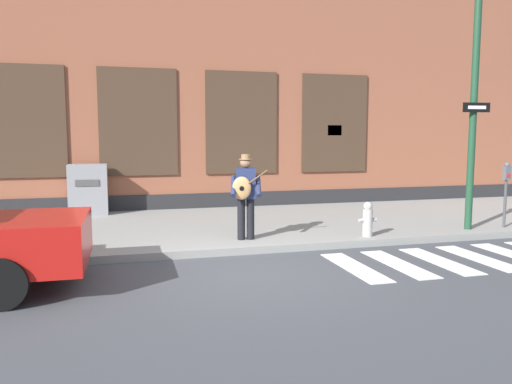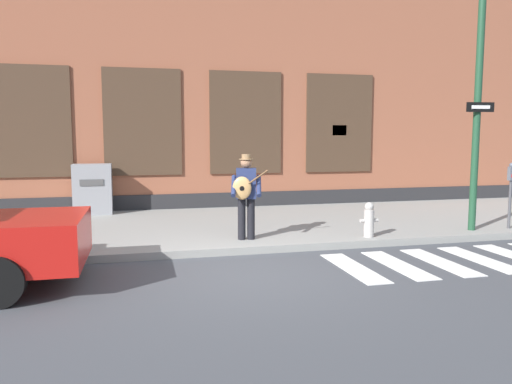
{
  "view_description": "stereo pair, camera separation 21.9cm",
  "coord_description": "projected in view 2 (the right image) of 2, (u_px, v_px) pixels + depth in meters",
  "views": [
    {
      "loc": [
        -1.9,
        -7.39,
        2.14
      ],
      "look_at": [
        0.51,
        1.49,
        1.11
      ],
      "focal_mm": 35.0,
      "sensor_mm": 36.0,
      "label": 1
    },
    {
      "loc": [
        -1.68,
        -7.45,
        2.14
      ],
      "look_at": [
        0.51,
        1.49,
        1.11
      ],
      "focal_mm": 35.0,
      "sensor_mm": 36.0,
      "label": 2
    }
  ],
  "objects": [
    {
      "name": "ground_plane",
      "position": [
        247.0,
        273.0,
        7.82
      ],
      "size": [
        160.0,
        160.0,
        0.0
      ],
      "primitive_type": "plane",
      "color": "#424449"
    },
    {
      "name": "sidewalk",
      "position": [
        211.0,
        227.0,
        11.48
      ],
      "size": [
        28.0,
        5.2,
        0.14
      ],
      "color": "gray",
      "rests_on": "ground"
    },
    {
      "name": "building_backdrop",
      "position": [
        187.0,
        99.0,
        15.55
      ],
      "size": [
        28.0,
        4.06,
        6.62
      ],
      "color": "#99563D",
      "rests_on": "ground"
    },
    {
      "name": "crosswalk",
      "position": [
        480.0,
        259.0,
        8.7
      ],
      "size": [
        5.2,
        1.9,
        0.01
      ],
      "color": "silver",
      "rests_on": "ground"
    },
    {
      "name": "busker",
      "position": [
        246.0,
        192.0,
        9.6
      ],
      "size": [
        0.72,
        0.63,
        1.66
      ],
      "color": "black",
      "rests_on": "sidewalk"
    },
    {
      "name": "parking_meter",
      "position": [
        511.0,
        185.0,
        10.78
      ],
      "size": [
        0.13,
        0.11,
        1.44
      ],
      "color": "#47474C",
      "rests_on": "sidewalk"
    },
    {
      "name": "utility_box",
      "position": [
        93.0,
        189.0,
        12.82
      ],
      "size": [
        0.96,
        0.55,
        1.29
      ],
      "color": "gray",
      "rests_on": "sidewalk"
    },
    {
      "name": "fire_hydrant",
      "position": [
        369.0,
        220.0,
        9.93
      ],
      "size": [
        0.38,
        0.2,
        0.7
      ],
      "color": "#B2ADA8",
      "rests_on": "sidewalk"
    }
  ]
}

